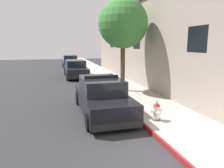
{
  "coord_description": "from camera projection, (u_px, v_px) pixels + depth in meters",
  "views": [
    {
      "loc": [
        -3.1,
        -4.29,
        3.03
      ],
      "look_at": [
        -0.3,
        5.97,
        1.0
      ],
      "focal_mm": 33.89,
      "sensor_mm": 36.0,
      "label": 1
    }
  ],
  "objects": [
    {
      "name": "ground_plane",
      "position": [
        31.0,
        93.0,
        13.72
      ],
      "size": [
        29.06,
        60.0,
        0.2
      ],
      "primitive_type": "cube",
      "color": "#2B2B2D"
    },
    {
      "name": "sidewalk_pavement",
      "position": [
        119.0,
        85.0,
        15.24
      ],
      "size": [
        2.66,
        60.0,
        0.16
      ],
      "primitive_type": "cube",
      "color": "#ADA89E",
      "rests_on": "ground"
    },
    {
      "name": "curb_painted_edge",
      "position": [
        101.0,
        86.0,
        14.89
      ],
      "size": [
        0.08,
        60.0,
        0.16
      ],
      "primitive_type": "cube",
      "color": "maroon",
      "rests_on": "ground"
    },
    {
      "name": "storefront_building",
      "position": [
        173.0,
        43.0,
        15.9
      ],
      "size": [
        6.11,
        24.2,
        6.2
      ],
      "color": "gray",
      "rests_on": "ground"
    },
    {
      "name": "police_cruiser",
      "position": [
        102.0,
        97.0,
        9.27
      ],
      "size": [
        1.94,
        4.84,
        1.68
      ],
      "color": "black",
      "rests_on": "ground"
    },
    {
      "name": "parked_car_silver_ahead",
      "position": [
        76.0,
        69.0,
        19.41
      ],
      "size": [
        1.94,
        4.84,
        1.56
      ],
      "color": "black",
      "rests_on": "ground"
    },
    {
      "name": "parked_car_dark_far",
      "position": [
        70.0,
        61.0,
        27.93
      ],
      "size": [
        1.94,
        4.84,
        1.56
      ],
      "color": "navy",
      "rests_on": "ground"
    },
    {
      "name": "fire_hydrant",
      "position": [
        157.0,
        111.0,
        8.02
      ],
      "size": [
        0.44,
        0.4,
        0.76
      ],
      "color": "#4C4C51",
      "rests_on": "sidewalk_pavement"
    },
    {
      "name": "street_tree",
      "position": [
        123.0,
        24.0,
        12.52
      ],
      "size": [
        2.95,
        2.95,
        5.54
      ],
      "color": "brown",
      "rests_on": "sidewalk_pavement"
    }
  ]
}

